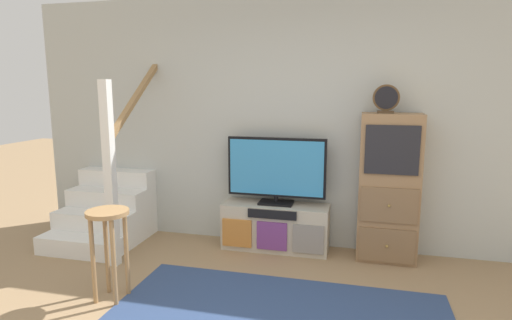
{
  "coord_description": "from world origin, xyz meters",
  "views": [
    {
      "loc": [
        0.55,
        -2.06,
        1.73
      ],
      "look_at": [
        -0.46,
        1.99,
        1.0
      ],
      "focal_mm": 29.55,
      "sensor_mm": 36.0,
      "label": 1
    }
  ],
  "objects_px": {
    "media_console": "(275,227)",
    "desk_clock": "(386,99)",
    "side_cabinet": "(389,188)",
    "bar_stool_near": "(109,234)",
    "television": "(276,169)"
  },
  "relations": [
    {
      "from": "media_console",
      "to": "side_cabinet",
      "type": "xyz_separation_m",
      "value": [
        1.14,
        0.01,
        0.49
      ]
    },
    {
      "from": "desk_clock",
      "to": "bar_stool_near",
      "type": "relative_size",
      "value": 0.36
    },
    {
      "from": "media_console",
      "to": "bar_stool_near",
      "type": "xyz_separation_m",
      "value": [
        -1.09,
        -1.4,
        0.31
      ]
    },
    {
      "from": "television",
      "to": "desk_clock",
      "type": "xyz_separation_m",
      "value": [
        1.07,
        -0.03,
        0.74
      ]
    },
    {
      "from": "bar_stool_near",
      "to": "side_cabinet",
      "type": "bearing_deg",
      "value": 32.31
    },
    {
      "from": "desk_clock",
      "to": "bar_stool_near",
      "type": "xyz_separation_m",
      "value": [
        -2.16,
        -1.4,
        -1.06
      ]
    },
    {
      "from": "side_cabinet",
      "to": "television",
      "type": "bearing_deg",
      "value": 179.31
    },
    {
      "from": "media_console",
      "to": "desk_clock",
      "type": "relative_size",
      "value": 4.12
    },
    {
      "from": "side_cabinet",
      "to": "bar_stool_near",
      "type": "height_order",
      "value": "side_cabinet"
    },
    {
      "from": "television",
      "to": "bar_stool_near",
      "type": "distance_m",
      "value": 1.82
    },
    {
      "from": "bar_stool_near",
      "to": "desk_clock",
      "type": "bearing_deg",
      "value": 32.85
    },
    {
      "from": "media_console",
      "to": "bar_stool_near",
      "type": "bearing_deg",
      "value": -127.9
    },
    {
      "from": "side_cabinet",
      "to": "desk_clock",
      "type": "xyz_separation_m",
      "value": [
        -0.07,
        -0.02,
        0.88
      ]
    },
    {
      "from": "desk_clock",
      "to": "television",
      "type": "bearing_deg",
      "value": 178.47
    },
    {
      "from": "side_cabinet",
      "to": "media_console",
      "type": "bearing_deg",
      "value": -179.49
    }
  ]
}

